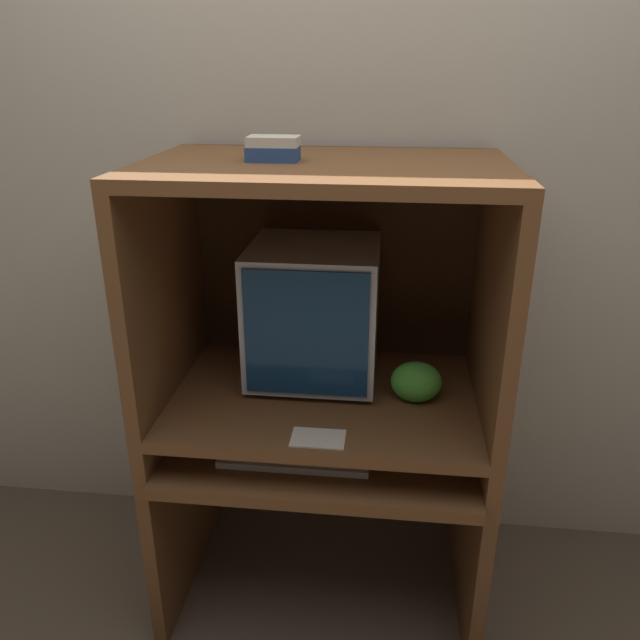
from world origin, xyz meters
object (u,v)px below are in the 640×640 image
at_px(snack_bag, 416,382).
at_px(keyboard, 295,454).
at_px(crt_monitor, 314,311).
at_px(book_stack, 273,149).
at_px(mouse, 388,456).

bearing_deg(snack_bag, keyboard, -157.36).
bearing_deg(snack_bag, crt_monitor, 158.49).
bearing_deg(keyboard, crt_monitor, 84.87).
bearing_deg(book_stack, keyboard, -66.19).
height_order(mouse, snack_bag, snack_bag).
xyz_separation_m(snack_bag, book_stack, (-0.41, 0.01, 0.67)).
bearing_deg(keyboard, snack_bag, 22.64).
xyz_separation_m(keyboard, mouse, (0.27, 0.02, 0.00)).
distance_m(mouse, snack_bag, 0.23).
xyz_separation_m(keyboard, book_stack, (-0.07, 0.16, 0.85)).
height_order(crt_monitor, snack_bag, crt_monitor).
height_order(keyboard, book_stack, book_stack).
bearing_deg(book_stack, mouse, -22.59).
relative_size(keyboard, mouse, 6.39).
relative_size(snack_bag, book_stack, 1.10).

